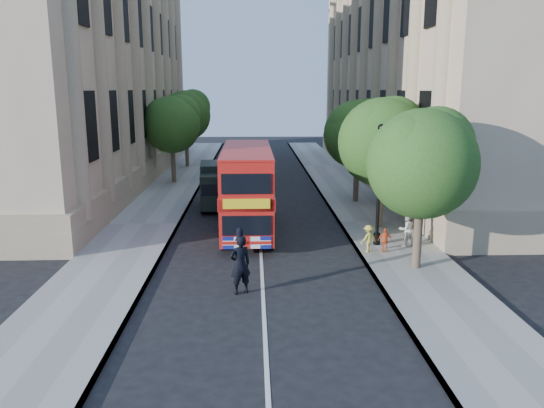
{
  "coord_description": "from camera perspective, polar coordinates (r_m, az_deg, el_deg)",
  "views": [
    {
      "loc": [
        -0.29,
        -15.76,
        6.69
      ],
      "look_at": [
        0.43,
        4.34,
        2.3
      ],
      "focal_mm": 35.0,
      "sensor_mm": 36.0,
      "label": 1
    }
  ],
  "objects": [
    {
      "name": "ground",
      "position": [
        17.12,
        -0.93,
        -10.68
      ],
      "size": [
        120.0,
        120.0,
        0.0
      ],
      "primitive_type": "plane",
      "color": "black",
      "rests_on": "ground"
    },
    {
      "name": "pavement_right",
      "position": [
        27.28,
        10.82,
        -1.98
      ],
      "size": [
        3.5,
        80.0,
        0.12
      ],
      "primitive_type": "cube",
      "color": "gray",
      "rests_on": "ground"
    },
    {
      "name": "pavement_left",
      "position": [
        27.16,
        -13.58,
        -2.17
      ],
      "size": [
        3.5,
        80.0,
        0.12
      ],
      "primitive_type": "cube",
      "color": "gray",
      "rests_on": "ground"
    },
    {
      "name": "building_right",
      "position": [
        42.25,
        18.07,
        14.86
      ],
      "size": [
        12.0,
        38.0,
        18.0
      ],
      "primitive_type": "cube",
      "color": "tan",
      "rests_on": "ground"
    },
    {
      "name": "building_left",
      "position": [
        42.06,
        -21.5,
        14.63
      ],
      "size": [
        12.0,
        38.0,
        18.0
      ],
      "primitive_type": "cube",
      "color": "tan",
      "rests_on": "ground"
    },
    {
      "name": "tree_right_near",
      "position": [
        19.92,
        15.96,
        4.8
      ],
      "size": [
        4.0,
        4.0,
        6.08
      ],
      "color": "#473828",
      "rests_on": "ground"
    },
    {
      "name": "tree_right_mid",
      "position": [
        25.64,
        11.9,
        7.03
      ],
      "size": [
        4.2,
        4.2,
        6.37
      ],
      "color": "#473828",
      "rests_on": "ground"
    },
    {
      "name": "tree_right_far",
      "position": [
        31.49,
        9.29,
        7.82
      ],
      "size": [
        4.0,
        4.0,
        6.15
      ],
      "color": "#473828",
      "rests_on": "ground"
    },
    {
      "name": "tree_left_far",
      "position": [
        38.29,
        -10.67,
        8.74
      ],
      "size": [
        4.0,
        4.0,
        6.3
      ],
      "color": "#473828",
      "rests_on": "ground"
    },
    {
      "name": "tree_left_back",
      "position": [
        46.19,
        -9.21,
        9.69
      ],
      "size": [
        4.2,
        4.2,
        6.65
      ],
      "color": "#473828",
      "rests_on": "ground"
    },
    {
      "name": "lamp_post",
      "position": [
        22.78,
        11.43,
        1.49
      ],
      "size": [
        0.32,
        0.32,
        5.16
      ],
      "color": "black",
      "rests_on": "pavement_right"
    },
    {
      "name": "double_decker_bus",
      "position": [
        25.0,
        -2.7,
        1.85
      ],
      "size": [
        2.32,
        8.47,
        3.9
      ],
      "rotation": [
        0.0,
        0.0,
        0.01
      ],
      "color": "#B3120C",
      "rests_on": "ground"
    },
    {
      "name": "box_van",
      "position": [
        30.32,
        -5.98,
        1.86
      ],
      "size": [
        2.1,
        4.5,
        2.51
      ],
      "rotation": [
        0.0,
        0.0,
        0.07
      ],
      "color": "black",
      "rests_on": "ground"
    },
    {
      "name": "police_constable",
      "position": [
        17.63,
        -3.45,
        -6.53
      ],
      "size": [
        0.86,
        0.74,
        2.01
      ],
      "primitive_type": "imported",
      "rotation": [
        0.0,
        0.0,
        3.56
      ],
      "color": "black",
      "rests_on": "ground"
    },
    {
      "name": "woman_pedestrian",
      "position": [
        23.19,
        14.26,
        -2.65
      ],
      "size": [
        0.85,
        0.75,
        1.47
      ],
      "primitive_type": "imported",
      "rotation": [
        0.0,
        0.0,
        3.45
      ],
      "color": "silver",
      "rests_on": "pavement_right"
    },
    {
      "name": "child_a",
      "position": [
        22.2,
        12.06,
        -3.83
      ],
      "size": [
        0.61,
        0.31,
        1.01
      ],
      "primitive_type": "imported",
      "rotation": [
        0.0,
        0.0,
        3.03
      ],
      "color": "#EC5B29",
      "rests_on": "pavement_right"
    },
    {
      "name": "child_b",
      "position": [
        22.09,
        10.34,
        -3.67
      ],
      "size": [
        0.84,
        0.69,
        1.13
      ],
      "primitive_type": "imported",
      "rotation": [
        0.0,
        0.0,
        3.59
      ],
      "color": "gold",
      "rests_on": "pavement_right"
    }
  ]
}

